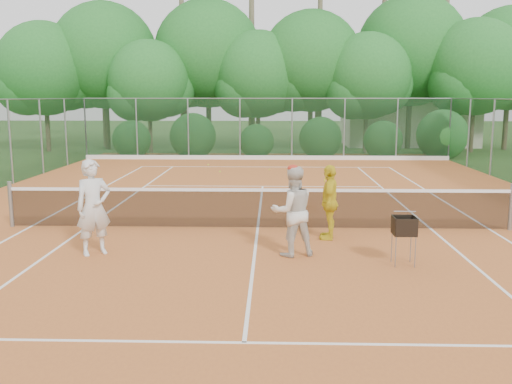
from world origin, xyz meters
TOP-DOWN VIEW (x-y plane):
  - ground at (0.00, 0.00)m, footprint 120.00×120.00m
  - clay_court at (0.00, 0.00)m, footprint 18.00×36.00m
  - club_building at (9.00, 24.00)m, footprint 8.00×5.00m
  - tennis_net at (0.00, 0.00)m, footprint 11.97×0.10m
  - player_white at (-3.17, -2.34)m, footprint 0.83×0.77m
  - player_center_grp at (0.75, -2.31)m, footprint 1.01×0.88m
  - player_yellow at (1.60, -0.95)m, footprint 0.54×1.01m
  - ball_hopper at (2.79, -2.89)m, footprint 0.40×0.40m
  - stray_ball_a at (-2.59, 12.43)m, footprint 0.07×0.07m
  - stray_ball_b at (-1.83, 10.03)m, footprint 0.07×0.07m
  - stray_ball_c at (0.21, 10.72)m, footprint 0.07×0.07m
  - court_markings at (0.00, 0.00)m, footprint 11.03×23.83m
  - fence_back at (0.00, 15.00)m, footprint 18.07×0.07m
  - tropical_treeline at (1.43, 20.22)m, footprint 32.10×8.49m

SIDE VIEW (x-z plane):
  - ground at x=0.00m, z-range 0.00..0.00m
  - clay_court at x=0.00m, z-range 0.00..0.02m
  - court_markings at x=0.00m, z-range 0.02..0.03m
  - stray_ball_a at x=-2.59m, z-range 0.02..0.09m
  - stray_ball_b at x=-1.83m, z-range 0.02..0.09m
  - stray_ball_c at x=0.21m, z-range 0.02..0.09m
  - tennis_net at x=0.00m, z-range -0.02..1.08m
  - ball_hopper at x=2.79m, z-range 0.29..1.20m
  - player_yellow at x=1.60m, z-range 0.02..1.66m
  - player_center_grp at x=0.75m, z-range 0.01..1.82m
  - player_white at x=-3.17m, z-range 0.02..1.92m
  - club_building at x=9.00m, z-range 0.00..3.00m
  - fence_back at x=0.00m, z-range 0.02..3.02m
  - tropical_treeline at x=1.43m, z-range -2.40..12.63m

